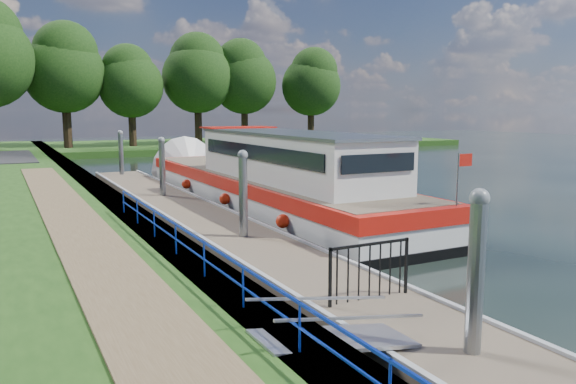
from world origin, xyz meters
TOP-DOWN VIEW (x-y plane):
  - ground at (0.00, 0.00)m, footprint 160.00×160.00m
  - bank_edge at (-2.55, 15.00)m, footprint 1.10×90.00m
  - far_bank at (12.00, 52.00)m, footprint 60.00×18.00m
  - footpath at (-4.40, 8.00)m, footprint 1.60×40.00m
  - blue_fence at (-2.75, 3.00)m, footprint 0.04×18.04m
  - pontoon at (0.00, 13.00)m, footprint 2.50×30.00m
  - mooring_piles at (0.00, 13.00)m, footprint 0.30×27.30m
  - gangway at (-1.85, 0.50)m, footprint 2.58×1.00m
  - gate_panel at (-0.00, 2.20)m, footprint 1.85×0.05m
  - barge at (3.60, 15.29)m, footprint 4.36×21.15m
  - horizon_trees at (-1.61, 48.68)m, footprint 54.38×10.03m

SIDE VIEW (x-z plane):
  - ground at x=0.00m, z-range 0.00..0.00m
  - pontoon at x=0.00m, z-range -0.10..0.46m
  - far_bank at x=12.00m, z-range 0.00..0.60m
  - bank_edge at x=-2.55m, z-range 0.00..0.78m
  - gangway at x=-1.85m, z-range 0.16..1.09m
  - footpath at x=-4.40m, z-range 0.78..0.83m
  - barge at x=3.60m, z-range -1.30..3.48m
  - gate_panel at x=0.00m, z-range 0.57..1.72m
  - mooring_piles at x=0.00m, z-range -0.50..3.05m
  - blue_fence at x=-2.75m, z-range 0.95..1.67m
  - horizon_trees at x=-1.61m, z-range 1.51..14.38m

